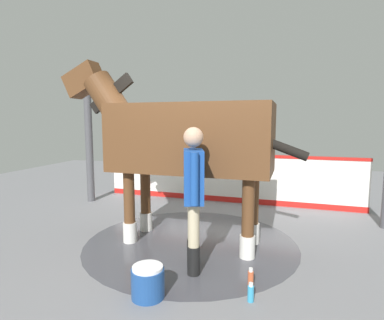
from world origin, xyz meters
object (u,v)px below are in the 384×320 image
bottle_shampoo (251,293)px  bottle_spray (251,279)px  horse (183,139)px  wash_bucket (148,282)px  handler (193,189)px

bottle_shampoo → bottle_spray: size_ratio=0.88×
horse → wash_bucket: bearing=96.2°
bottle_shampoo → handler: bearing=-124.3°
handler → bottle_spray: bearing=-35.2°
wash_bucket → handler: bearing=156.9°
horse → wash_bucket: size_ratio=10.87×
horse → handler: 1.05m
horse → handler: bearing=117.6°
handler → wash_bucket: 1.11m
wash_bucket → bottle_shampoo: (-0.19, 1.01, -0.07)m
horse → bottle_spray: 2.07m
horse → wash_bucket: (1.51, 0.09, -1.36)m
bottle_shampoo → bottle_spray: (-0.26, -0.02, 0.01)m
handler → wash_bucket: bearing=-130.1°
horse → wash_bucket: 2.03m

